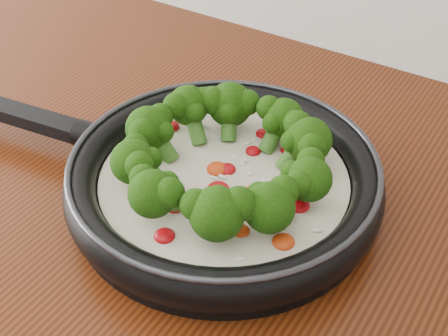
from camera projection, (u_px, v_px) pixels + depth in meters
The scene contains 1 object.
skillet at pixel (222, 176), 0.71m from camera, with size 0.58×0.40×0.10m.
Camera 1 is at (0.36, 0.63, 1.39)m, focal length 50.51 mm.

